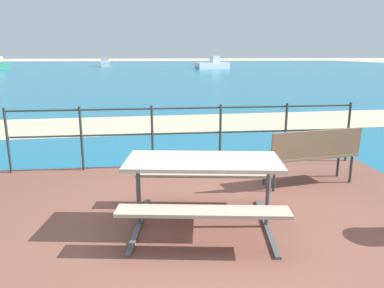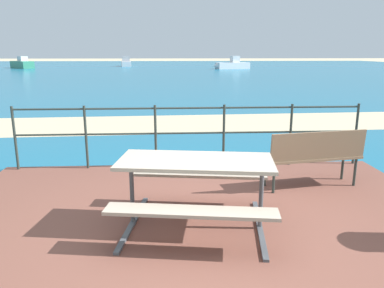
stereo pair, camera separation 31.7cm
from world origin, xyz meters
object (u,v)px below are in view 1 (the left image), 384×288
Objects in this scene: picnic_table at (203,176)px; boat_mid at (105,63)px; boat_far at (212,65)px; park_bench at (313,151)px.

picnic_table is 0.42× the size of boat_mid.
boat_mid is 16.71m from boat_far.
picnic_table is at bearing 179.13° from boat_mid.
park_bench is (1.81, 1.16, -0.07)m from picnic_table.
boat_far is (13.94, -9.22, -0.02)m from boat_mid.
boat_far reaches higher than picnic_table.
picnic_table is 0.40× the size of boat_far.
park_bench is 0.33× the size of boat_mid.
picnic_table is 2.15m from park_bench.
boat_far is (7.40, 42.42, -0.18)m from picnic_table.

